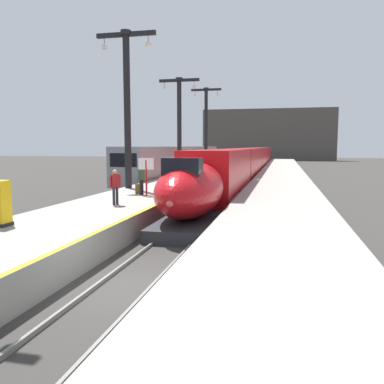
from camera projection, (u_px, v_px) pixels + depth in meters
ground_plane at (126, 286)px, 10.92m from camera, size 260.00×260.00×0.00m
platform_left at (189, 183)px, 35.73m from camera, size 4.80×110.00×1.05m
platform_right at (281, 185)px, 33.94m from camera, size 4.80×110.00×1.05m
platform_left_safety_stripe at (214, 178)px, 35.17m from camera, size 0.20×107.80×0.01m
rail_main_left at (230, 186)px, 37.72m from camera, size 0.08×110.00×0.12m
rail_main_right at (245, 187)px, 37.39m from camera, size 0.08×110.00×0.12m
rail_secondary_left at (148, 184)px, 39.50m from camera, size 0.08×110.00×0.12m
rail_secondary_right at (163, 185)px, 39.17m from camera, size 0.08×110.00×0.12m
highspeed_train_main at (250, 161)px, 50.83m from camera, size 2.92×75.86×3.60m
regional_train_adjacent at (181, 160)px, 48.84m from camera, size 2.85×36.60×3.80m
station_column_mid at (127, 96)px, 25.91m from camera, size 4.00×0.68×10.15m
station_column_far at (179, 117)px, 39.02m from camera, size 4.00×0.68×9.40m
station_column_distant at (206, 120)px, 52.51m from camera, size 4.00×0.68×10.39m
passenger_near_edge at (141, 178)px, 22.84m from camera, size 0.34×0.54×1.69m
passenger_mid_platform at (115, 184)px, 18.79m from camera, size 0.41×0.46×1.69m
rolling_suitcase at (139, 189)px, 23.16m from camera, size 0.40×0.22×0.98m
departure_info_board at (146, 169)px, 22.40m from camera, size 0.90×0.10×2.12m
terminus_back_wall at (268, 135)px, 108.93m from camera, size 36.00×2.00×14.00m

